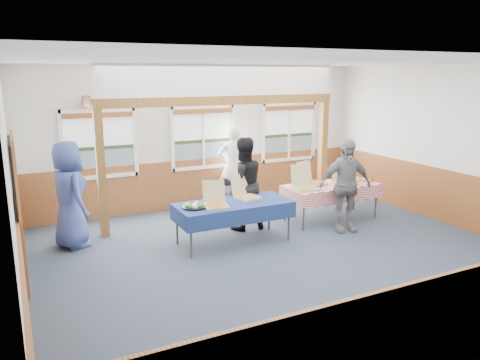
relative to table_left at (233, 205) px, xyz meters
name	(u,v)px	position (x,y,z in m)	size (l,w,h in m)	color
floor	(281,255)	(0.47, -0.89, -0.71)	(8.00, 8.00, 0.00)	#2A3644
ceiling	(285,62)	(0.47, -0.89, 2.49)	(8.00, 8.00, 0.00)	white
wall_back	(202,137)	(0.47, 2.61, 0.89)	(8.00, 8.00, 0.00)	silver
wall_front	(470,222)	(0.47, -4.39, 0.89)	(8.00, 8.00, 0.00)	silver
wall_left	(11,189)	(-3.53, -0.89, 0.89)	(8.00, 8.00, 0.00)	silver
wall_right	(453,146)	(4.47, -0.89, 0.89)	(8.00, 8.00, 0.00)	silver
wainscot_back	(204,182)	(0.47, 2.58, -0.16)	(7.98, 0.05, 1.10)	brown
wainscot_front	(457,319)	(0.47, -4.37, -0.16)	(7.98, 0.05, 1.10)	brown
wainscot_left	(22,266)	(-3.51, -0.89, -0.16)	(0.05, 6.98, 1.10)	brown
wainscot_right	(447,197)	(4.44, -0.89, -0.16)	(0.05, 6.98, 1.10)	brown
cased_opening	(17,212)	(-3.49, 0.01, 0.34)	(0.06, 1.30, 2.10)	#363636
window_left	(99,140)	(-1.83, 2.57, 0.97)	(1.56, 0.10, 1.46)	white
window_mid	(203,134)	(0.47, 2.57, 0.97)	(1.56, 0.10, 1.46)	white
window_right	(289,129)	(2.77, 2.57, 0.97)	(1.56, 0.10, 1.46)	white
post_left	(101,174)	(-2.03, 1.41, 0.49)	(0.15, 0.15, 2.40)	#593213
post_right	(323,154)	(2.97, 1.41, 0.49)	(0.15, 0.15, 2.40)	#593213
cross_beam	(224,100)	(0.47, 1.41, 1.78)	(5.15, 0.18, 0.18)	#593213
table_left	(233,205)	(0.00, 0.00, 0.00)	(2.27, 1.71, 0.76)	#363636
table_right	(332,187)	(2.44, 0.35, 0.00)	(2.03, 0.91, 0.76)	#363636
pizza_box_a	(216,203)	(-0.39, -0.11, 0.12)	(0.49, 0.55, 0.43)	tan
pizza_box_b	(246,195)	(0.34, 0.16, 0.12)	(0.48, 0.55, 0.42)	tan
pizza_box_c	(305,186)	(1.70, 0.25, 0.12)	(0.52, 0.60, 0.47)	tan
pizza_box_d	(312,181)	(2.08, 0.54, 0.12)	(0.56, 0.62, 0.46)	tan
pizza_box_e	(344,181)	(2.70, 0.27, 0.12)	(0.44, 0.51, 0.41)	tan
pizza_box_f	(352,177)	(3.09, 0.49, 0.12)	(0.47, 0.56, 0.47)	tan
veggie_tray	(194,206)	(-0.75, 0.00, 0.08)	(0.42, 0.42, 0.10)	black
drink_glass	(372,179)	(3.29, 0.10, 0.13)	(0.07, 0.07, 0.15)	#995F19
woman_white	(233,166)	(1.05, 2.21, 0.24)	(0.69, 0.45, 1.88)	silver
woman_black	(243,184)	(0.50, 0.63, 0.21)	(0.89, 0.69, 1.83)	black
man_blue	(69,195)	(-2.65, 1.11, 0.24)	(0.93, 0.60, 1.90)	#39498F
person_grey	(345,186)	(2.23, -0.35, 0.20)	(1.06, 0.44, 1.82)	slate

